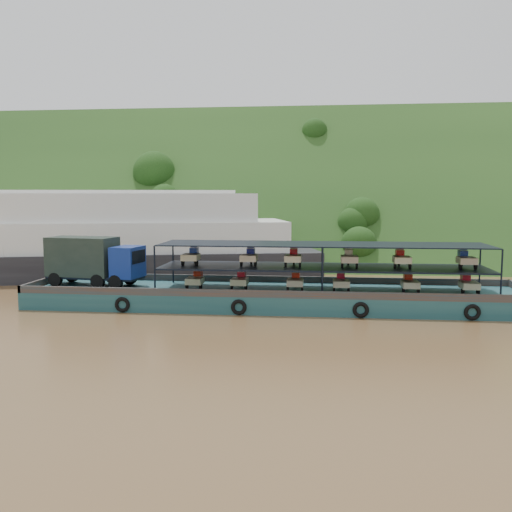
# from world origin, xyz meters

# --- Properties ---
(ground) EXTENTS (160.00, 160.00, 0.00)m
(ground) POSITION_xyz_m (0.00, 0.00, 0.00)
(ground) COLOR brown
(ground) RESTS_ON ground
(hillside) EXTENTS (140.00, 39.60, 39.60)m
(hillside) POSITION_xyz_m (0.00, 36.00, 0.00)
(hillside) COLOR #1B3A15
(hillside) RESTS_ON ground
(cargo_barge) EXTENTS (35.00, 7.18, 4.84)m
(cargo_barge) POSITION_xyz_m (-1.79, -0.80, 1.21)
(cargo_barge) COLOR #144047
(cargo_barge) RESTS_ON ground
(passenger_ferry) EXTENTS (42.98, 20.37, 8.44)m
(passenger_ferry) POSITION_xyz_m (-18.03, 12.82, 3.66)
(passenger_ferry) COLOR black
(passenger_ferry) RESTS_ON ground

